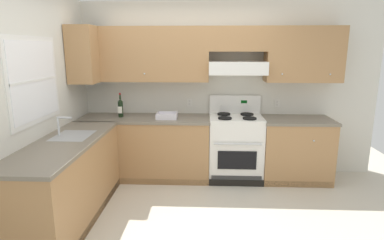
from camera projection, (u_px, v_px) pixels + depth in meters
ground_plane at (181, 221)px, 3.54m from camera, size 7.04×7.04×0.00m
wall_back at (215, 76)px, 4.68m from camera, size 4.68×0.57×2.55m
wall_left at (39, 98)px, 3.53m from camera, size 0.47×4.00×2.55m
counter_back_run at (197, 148)px, 4.64m from camera, size 3.60×0.65×0.91m
counter_left_run at (68, 181)px, 3.49m from camera, size 0.63×1.91×1.13m
stove at (235, 147)px, 4.62m from camera, size 0.76×0.62×1.20m
wine_bottle at (121, 107)px, 4.59m from camera, size 0.07×0.07×0.35m
bowl at (167, 116)px, 4.51m from camera, size 0.29×0.25×0.08m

